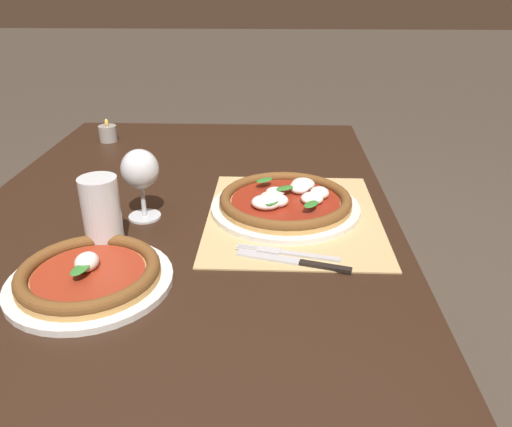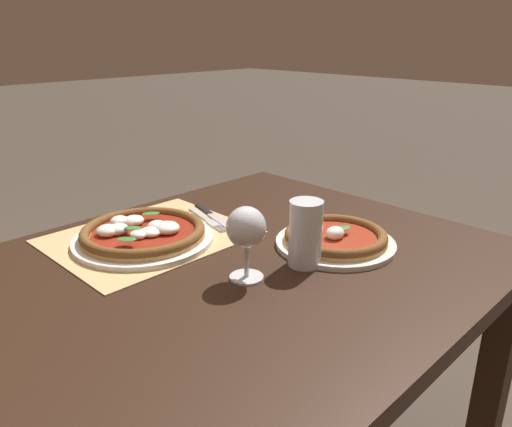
# 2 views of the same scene
# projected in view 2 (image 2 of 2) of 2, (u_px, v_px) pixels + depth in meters

# --- Properties ---
(dining_table) EXTENTS (1.37, 0.95, 0.74)m
(dining_table) POSITION_uv_depth(u_px,v_px,m) (199.00, 319.00, 1.06)
(dining_table) COLOR black
(dining_table) RESTS_ON ground
(paper_placemat) EXTENTS (0.45, 0.37, 0.00)m
(paper_placemat) POSITION_uv_depth(u_px,v_px,m) (150.00, 237.00, 1.22)
(paper_placemat) COLOR tan
(paper_placemat) RESTS_ON dining_table
(pizza_near) EXTENTS (0.33, 0.33, 0.05)m
(pizza_near) POSITION_uv_depth(u_px,v_px,m) (143.00, 233.00, 1.19)
(pizza_near) COLOR silver
(pizza_near) RESTS_ON paper_placemat
(pizza_far) EXTENTS (0.28, 0.28, 0.05)m
(pizza_far) POSITION_uv_depth(u_px,v_px,m) (336.00, 238.00, 1.17)
(pizza_far) COLOR silver
(pizza_far) RESTS_ON dining_table
(wine_glass) EXTENTS (0.08, 0.08, 0.16)m
(wine_glass) POSITION_uv_depth(u_px,v_px,m) (246.00, 231.00, 0.98)
(wine_glass) COLOR silver
(wine_glass) RESTS_ON dining_table
(pint_glass) EXTENTS (0.07, 0.07, 0.15)m
(pint_glass) POSITION_uv_depth(u_px,v_px,m) (305.00, 235.00, 1.06)
(pint_glass) COLOR silver
(pint_glass) RESTS_ON dining_table
(fork) EXTENTS (0.06, 0.20, 0.00)m
(fork) POSITION_uv_depth(u_px,v_px,m) (207.00, 220.00, 1.32)
(fork) COLOR #B7B7BC
(fork) RESTS_ON paper_placemat
(knife) EXTENTS (0.07, 0.21, 0.01)m
(knife) POSITION_uv_depth(u_px,v_px,m) (213.00, 216.00, 1.35)
(knife) COLOR black
(knife) RESTS_ON paper_placemat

